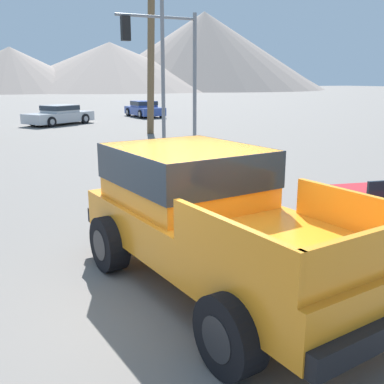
% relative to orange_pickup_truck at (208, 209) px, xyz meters
% --- Properties ---
extents(ground_plane, '(320.00, 320.00, 0.00)m').
position_rel_orange_pickup_truck_xyz_m(ground_plane, '(-0.45, -0.11, -1.07)').
color(ground_plane, slate).
extents(orange_pickup_truck, '(2.87, 5.30, 1.88)m').
position_rel_orange_pickup_truck_xyz_m(orange_pickup_truck, '(0.00, 0.00, 0.00)').
color(orange_pickup_truck, orange).
rests_on(orange_pickup_truck, ground_plane).
extents(parked_car_silver, '(4.82, 3.92, 1.25)m').
position_rel_orange_pickup_truck_xyz_m(parked_car_silver, '(2.29, 24.84, -0.44)').
color(parked_car_silver, '#B7BABF').
rests_on(parked_car_silver, ground_plane).
extents(parked_car_blue, '(2.12, 4.19, 1.22)m').
position_rel_orange_pickup_truck_xyz_m(parked_car_blue, '(9.42, 28.35, -0.45)').
color(parked_car_blue, '#334C9E').
rests_on(parked_car_blue, ground_plane).
extents(traffic_light_main, '(3.47, 0.38, 5.50)m').
position_rel_orange_pickup_truck_xyz_m(traffic_light_main, '(4.51, 12.24, 2.76)').
color(traffic_light_main, slate).
rests_on(traffic_light_main, ground_plane).
extents(street_lamp_post, '(0.90, 0.24, 9.08)m').
position_rel_orange_pickup_truck_xyz_m(street_lamp_post, '(3.61, 10.33, 4.27)').
color(street_lamp_post, slate).
rests_on(street_lamp_post, ground_plane).
extents(palm_tree_short, '(3.13, 3.07, 8.56)m').
position_rel_orange_pickup_truck_xyz_m(palm_tree_short, '(5.79, 17.44, 5.34)').
color(palm_tree_short, brown).
rests_on(palm_tree_short, ground_plane).
extents(distant_mountain_range, '(112.12, 68.98, 21.82)m').
position_rel_orange_pickup_truck_xyz_m(distant_mountain_range, '(52.24, 115.65, 7.83)').
color(distant_mountain_range, gray).
rests_on(distant_mountain_range, ground_plane).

